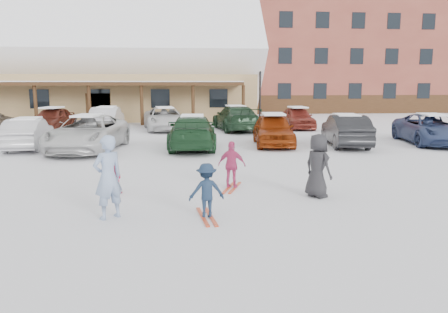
{
  "coord_description": "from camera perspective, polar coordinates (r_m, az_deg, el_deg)",
  "views": [
    {
      "loc": [
        -0.8,
        -10.42,
        2.93
      ],
      "look_at": [
        0.3,
        1.0,
        1.0
      ],
      "focal_mm": 35.0,
      "sensor_mm": 36.0,
      "label": 1
    }
  ],
  "objects": [
    {
      "name": "ground",
      "position": [
        10.85,
        -1.08,
        -6.11
      ],
      "size": [
        160.0,
        160.0,
        0.0
      ],
      "primitive_type": "plane",
      "color": "white",
      "rests_on": "ground"
    },
    {
      "name": "forested_hillside",
      "position": [
        96.77,
        -5.25,
        19.06
      ],
      "size": [
        300.0,
        70.0,
        38.0
      ],
      "primitive_type": "cube",
      "color": "black",
      "rests_on": "ground"
    },
    {
      "name": "day_lodge",
      "position": [
        39.26,
        -17.87,
        10.57
      ],
      "size": [
        29.12,
        12.5,
        10.38
      ],
      "color": "tan",
      "rests_on": "ground"
    },
    {
      "name": "alpine_hotel",
      "position": [
        51.03,
        12.17,
        15.75
      ],
      "size": [
        31.48,
        14.01,
        21.48
      ],
      "color": "brown",
      "rests_on": "ground"
    },
    {
      "name": "lamp_post",
      "position": [
        35.86,
        4.75,
        10.17
      ],
      "size": [
        0.5,
        0.25,
        5.89
      ],
      "color": "black",
      "rests_on": "ground"
    },
    {
      "name": "conifer_3",
      "position": [
        54.89,
        1.65,
        11.82
      ],
      "size": [
        3.96,
        3.96,
        9.18
      ],
      "color": "black",
      "rests_on": "ground"
    },
    {
      "name": "conifer_4",
      "position": [
        66.39,
        26.71,
        11.66
      ],
      "size": [
        5.06,
        5.06,
        11.73
      ],
      "color": "black",
      "rests_on": "ground"
    },
    {
      "name": "adult_skier",
      "position": [
        9.77,
        -14.92,
        -2.64
      ],
      "size": [
        0.8,
        0.76,
        1.84
      ],
      "primitive_type": "imported",
      "rotation": [
        0.0,
        0.0,
        3.81
      ],
      "color": "#869CC2",
      "rests_on": "ground"
    },
    {
      "name": "toddler_red",
      "position": [
        12.07,
        -14.04,
        -2.91
      ],
      "size": [
        0.39,
        0.31,
        0.77
      ],
      "primitive_type": "imported",
      "rotation": [
        0.0,
        0.0,
        3.19
      ],
      "color": "#BF2346",
      "rests_on": "ground"
    },
    {
      "name": "child_navy",
      "position": [
        9.59,
        -2.29,
        -4.47
      ],
      "size": [
        0.83,
        0.54,
        1.21
      ],
      "primitive_type": "imported",
      "rotation": [
        0.0,
        0.0,
        3.26
      ],
      "color": "#16273F",
      "rests_on": "ground"
    },
    {
      "name": "skis_child_navy",
      "position": [
        9.75,
        -2.27,
        -7.85
      ],
      "size": [
        0.36,
        1.41,
        0.03
      ],
      "primitive_type": "cube",
      "rotation": [
        0.0,
        0.0,
        3.26
      ],
      "color": "red",
      "rests_on": "ground"
    },
    {
      "name": "child_magenta",
      "position": [
        12.23,
        1.04,
        -1.11
      ],
      "size": [
        0.85,
        0.57,
        1.34
      ],
      "primitive_type": "imported",
      "rotation": [
        0.0,
        0.0,
        2.8
      ],
      "color": "#C3386D",
      "rests_on": "ground"
    },
    {
      "name": "skis_child_magenta",
      "position": [
        12.37,
        1.03,
        -4.09
      ],
      "size": [
        0.65,
        1.39,
        0.03
      ],
      "primitive_type": "cube",
      "rotation": [
        0.0,
        0.0,
        2.8
      ],
      "color": "red",
      "rests_on": "ground"
    },
    {
      "name": "bystander_dark",
      "position": [
        11.51,
        12.14,
        -1.18
      ],
      "size": [
        0.85,
        0.96,
        1.66
      ],
      "primitive_type": "imported",
      "rotation": [
        0.0,
        0.0,
        2.07
      ],
      "color": "#252427",
      "rests_on": "ground"
    },
    {
      "name": "parked_car_1",
      "position": [
        21.5,
        -24.23,
        2.72
      ],
      "size": [
        1.83,
        4.31,
        1.38
      ],
      "primitive_type": "imported",
      "rotation": [
        0.0,
        0.0,
        3.23
      ],
      "color": "silver",
      "rests_on": "ground"
    },
    {
      "name": "parked_car_2",
      "position": [
        19.99,
        -17.32,
        2.94
      ],
      "size": [
        3.16,
        5.86,
        1.56
      ],
      "primitive_type": "imported",
      "rotation": [
        0.0,
        0.0,
        -0.1
      ],
      "color": "silver",
      "rests_on": "ground"
    },
    {
      "name": "parked_car_3",
      "position": [
        19.8,
        -4.14,
        3.2
      ],
      "size": [
        2.33,
        5.26,
        1.5
      ],
      "primitive_type": "imported",
      "rotation": [
        0.0,
        0.0,
        3.1
      ],
      "color": "#1A3F22",
      "rests_on": "ground"
    },
    {
      "name": "parked_car_4",
      "position": [
        20.93,
        6.44,
        3.51
      ],
      "size": [
        2.23,
        4.58,
        1.51
      ],
      "primitive_type": "imported",
      "rotation": [
        0.0,
        0.0,
        -0.1
      ],
      "color": "#8D300C",
      "rests_on": "ground"
    },
    {
      "name": "parked_car_5",
      "position": [
        21.31,
        15.62,
        3.29
      ],
      "size": [
        2.2,
        4.67,
        1.48
      ],
      "primitive_type": "imported",
      "rotation": [
        0.0,
        0.0,
        3.0
      ],
      "color": "black",
      "rests_on": "ground"
    },
    {
      "name": "parked_car_6",
      "position": [
        23.57,
        25.44,
        3.24
      ],
      "size": [
        3.17,
        5.5,
        1.44
      ],
      "primitive_type": "imported",
      "rotation": [
        0.0,
        0.0,
        -0.15
      ],
      "color": "navy",
      "rests_on": "ground"
    },
    {
      "name": "parked_car_8",
      "position": [
        29.01,
        -21.49,
        4.54
      ],
      "size": [
        2.25,
        4.5,
        1.47
      ],
      "primitive_type": "imported",
      "rotation": [
        0.0,
        0.0,
        -0.12
      ],
      "color": "#5D2419",
      "rests_on": "ground"
    },
    {
      "name": "parked_car_9",
      "position": [
        28.25,
        -15.02,
        4.79
      ],
      "size": [
        1.6,
        4.54,
        1.49
      ],
      "primitive_type": "imported",
      "rotation": [
        0.0,
        0.0,
        3.15
      ],
      "color": "silver",
      "rests_on": "ground"
    },
    {
      "name": "parked_car_10",
      "position": [
        27.9,
        -7.73,
        4.92
      ],
      "size": [
        3.1,
        5.49,
        1.45
      ],
      "primitive_type": "imported",
      "rotation": [
        0.0,
        0.0,
        0.14
      ],
      "color": "silver",
      "rests_on": "ground"
    },
    {
      "name": "parked_car_11",
      "position": [
        27.4,
        1.52,
        5.03
      ],
      "size": [
        2.75,
        5.55,
        1.55
      ],
      "primitive_type": "imported",
      "rotation": [
        0.0,
        0.0,
        3.25
      ],
      "color": "#1E3B25",
      "rests_on": "ground"
    },
    {
      "name": "parked_car_12",
      "position": [
        28.96,
        9.58,
        5.0
      ],
      "size": [
        1.67,
        4.14,
        1.41
      ],
      "primitive_type": "imported",
      "rotation": [
        0.0,
        0.0,
        -0.0
      ],
      "color": "maroon",
      "rests_on": "ground"
    }
  ]
}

